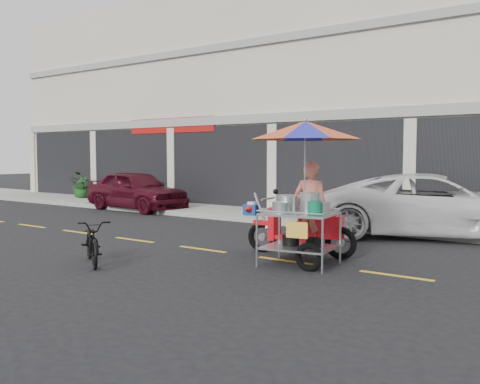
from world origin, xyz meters
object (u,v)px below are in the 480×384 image
Objects in this scene: white_pickup at (435,205)px; food_vendor_rig at (305,172)px; near_bicycle at (92,242)px; maroon_sedan at (136,190)px.

food_vendor_rig reaches higher than white_pickup.
food_vendor_rig reaches higher than near_bicycle.
white_pickup reaches higher than maroon_sedan.
food_vendor_rig is at bearing -111.59° from maroon_sedan.
white_pickup is 4.49m from food_vendor_rig.
maroon_sedan reaches higher than near_bicycle.
white_pickup is at bearing 68.19° from food_vendor_rig.
near_bicycle is at bearing -148.70° from food_vendor_rig.
food_vendor_rig is (2.87, 2.40, 1.20)m from near_bicycle.
white_pickup reaches higher than near_bicycle.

